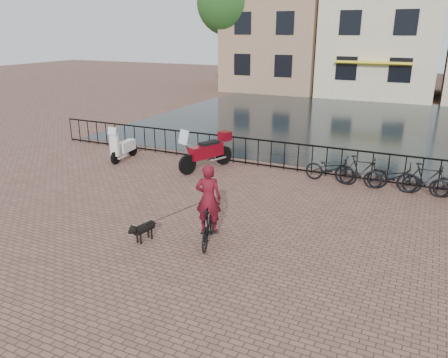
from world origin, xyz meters
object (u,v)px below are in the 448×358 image
at_px(cyclist, 208,209).
at_px(motorcycle, 206,147).
at_px(dog, 144,231).
at_px(scooter, 124,141).

xyz_separation_m(cyclist, motorcycle, (-2.73, 5.07, -0.05)).
height_order(cyclist, dog, cyclist).
distance_m(cyclist, motorcycle, 5.76).
height_order(dog, scooter, scooter).
distance_m(dog, motorcycle, 5.79).
distance_m(cyclist, dog, 1.65).
distance_m(dog, scooter, 7.12).
relative_size(cyclist, motorcycle, 0.98).
relative_size(cyclist, scooter, 1.42).
bearing_deg(cyclist, dog, 3.72).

